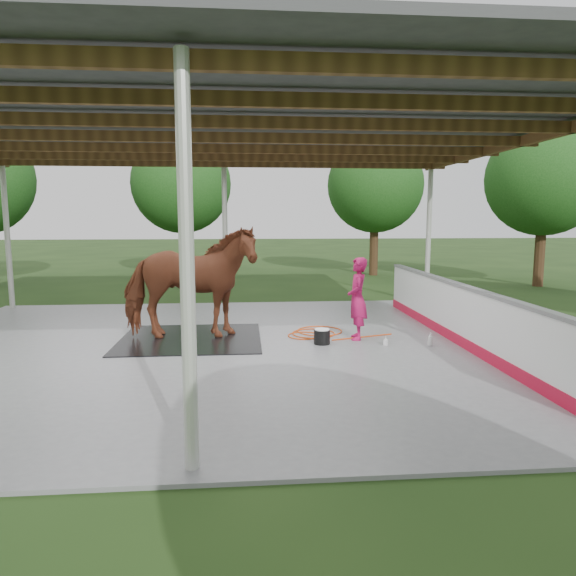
{
  "coord_description": "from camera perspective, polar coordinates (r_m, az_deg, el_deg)",
  "views": [
    {
      "loc": [
        0.53,
        -9.42,
        2.44
      ],
      "look_at": [
        1.35,
        0.33,
        1.1
      ],
      "focal_mm": 32.0,
      "sensor_mm": 36.0,
      "label": 1
    }
  ],
  "objects": [
    {
      "name": "tree_belt",
      "position": [
        10.41,
        -6.26,
        15.21
      ],
      "size": [
        28.0,
        28.0,
        5.8
      ],
      "color": "#382314",
      "rests_on": "ground"
    },
    {
      "name": "soap_bottle_b",
      "position": [
        9.9,
        10.8,
        -5.8
      ],
      "size": [
        0.1,
        0.1,
        0.17
      ],
      "primitive_type": "imported",
      "rotation": [
        0.0,
        0.0,
        -0.41
      ],
      "color": "#338CD8",
      "rests_on": "concrete_slab"
    },
    {
      "name": "dasher_board",
      "position": [
        10.43,
        18.25,
        -2.78
      ],
      "size": [
        0.16,
        8.0,
        1.15
      ],
      "color": "red",
      "rests_on": "concrete_slab"
    },
    {
      "name": "horse",
      "position": [
        10.22,
        -10.89,
        0.58
      ],
      "size": [
        2.65,
        1.27,
        2.21
      ],
      "primitive_type": "imported",
      "rotation": [
        0.0,
        0.0,
        1.6
      ],
      "color": "brown",
      "rests_on": "rubber_mat"
    },
    {
      "name": "hose_coil",
      "position": [
        10.73,
        3.0,
        -4.99
      ],
      "size": [
        2.15,
        1.33,
        0.02
      ],
      "color": "#C6420E",
      "rests_on": "concrete_slab"
    },
    {
      "name": "rubber_mat",
      "position": [
        10.42,
        -10.73,
        -5.53
      ],
      "size": [
        2.75,
        2.58,
        0.02
      ],
      "primitive_type": "cube",
      "color": "black",
      "rests_on": "concrete_slab"
    },
    {
      "name": "wash_bucket",
      "position": [
        9.84,
        3.79,
        -5.37
      ],
      "size": [
        0.31,
        0.31,
        0.29
      ],
      "color": "black",
      "rests_on": "concrete_slab"
    },
    {
      "name": "concrete_slab",
      "position": [
        9.74,
        -7.83,
        -6.61
      ],
      "size": [
        12.0,
        10.0,
        0.05
      ],
      "primitive_type": "cube",
      "color": "slate",
      "rests_on": "ground"
    },
    {
      "name": "pavilion_structure",
      "position": [
        9.56,
        -8.29,
        16.92
      ],
      "size": [
        12.6,
        10.6,
        4.05
      ],
      "color": "beige",
      "rests_on": "ground"
    },
    {
      "name": "handler",
      "position": [
        10.18,
        7.72,
        -1.17
      ],
      "size": [
        0.46,
        0.64,
        1.62
      ],
      "primitive_type": "imported",
      "rotation": [
        0.0,
        0.0,
        -1.7
      ],
      "color": "#AB124D",
      "rests_on": "concrete_slab"
    },
    {
      "name": "ground",
      "position": [
        9.75,
        -7.83,
        -6.75
      ],
      "size": [
        100.0,
        100.0,
        0.0
      ],
      "primitive_type": "plane",
      "color": "#1E3814"
    },
    {
      "name": "soap_bottle_a",
      "position": [
        10.04,
        15.53,
        -5.5
      ],
      "size": [
        0.12,
        0.13,
        0.26
      ],
      "primitive_type": "imported",
      "rotation": [
        0.0,
        0.0,
        0.32
      ],
      "color": "silver",
      "rests_on": "concrete_slab"
    }
  ]
}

